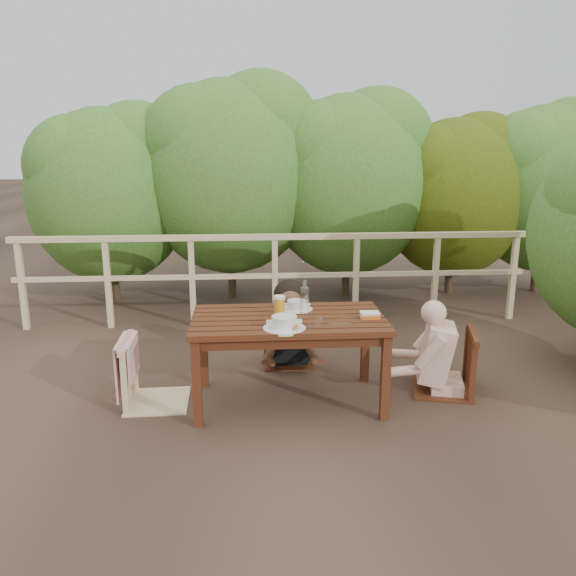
{
  "coord_description": "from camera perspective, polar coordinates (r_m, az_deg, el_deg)",
  "views": [
    {
      "loc": [
        -0.31,
        -4.12,
        1.95
      ],
      "look_at": [
        0.0,
        0.05,
        0.9
      ],
      "focal_mm": 35.79,
      "sensor_mm": 36.0,
      "label": 1
    }
  ],
  "objects": [
    {
      "name": "chair_left",
      "position": [
        4.48,
        -13.12,
        -5.28
      ],
      "size": [
        0.5,
        0.5,
        0.98
      ],
      "primitive_type": "cube",
      "rotation": [
        0.0,
        0.0,
        1.59
      ],
      "color": "#D3B483",
      "rests_on": "ground"
    },
    {
      "name": "table",
      "position": [
        4.44,
        0.05,
        -7.24
      ],
      "size": [
        1.45,
        0.82,
        0.67
      ],
      "primitive_type": "cube",
      "color": "#3F1C0D",
      "rests_on": "ground"
    },
    {
      "name": "bread_roll",
      "position": [
        4.04,
        0.21,
        -3.85
      ],
      "size": [
        0.12,
        0.09,
        0.07
      ],
      "primitive_type": "ellipsoid",
      "color": "olive",
      "rests_on": "table"
    },
    {
      "name": "diner_right",
      "position": [
        4.72,
        15.87,
        -2.86
      ],
      "size": [
        0.72,
        0.64,
        1.24
      ],
      "primitive_type": null,
      "rotation": [
        0.0,
        0.0,
        1.32
      ],
      "color": "#DEAD97",
      "rests_on": "ground"
    },
    {
      "name": "soup_near",
      "position": [
        4.07,
        -0.37,
        -3.49
      ],
      "size": [
        0.3,
        0.3,
        0.1
      ],
      "primitive_type": "cylinder",
      "color": "white",
      "rests_on": "table"
    },
    {
      "name": "railing",
      "position": [
        6.3,
        -1.31,
        0.83
      ],
      "size": [
        5.6,
        0.1,
        1.01
      ],
      "primitive_type": "cube",
      "color": "#D3B483",
      "rests_on": "ground"
    },
    {
      "name": "hedge_row",
      "position": [
        7.36,
        1.33,
        13.71
      ],
      "size": [
        6.6,
        1.6,
        3.8
      ],
      "primitive_type": null,
      "color": "#386221",
      "rests_on": "ground"
    },
    {
      "name": "ground",
      "position": [
        4.57,
        0.05,
        -11.16
      ],
      "size": [
        60.0,
        60.0,
        0.0
      ],
      "primitive_type": "plane",
      "color": "#4C3527",
      "rests_on": "ground"
    },
    {
      "name": "bottle",
      "position": [
        4.38,
        1.66,
        -1.01
      ],
      "size": [
        0.07,
        0.07,
        0.28
      ],
      "primitive_type": "cylinder",
      "color": "white",
      "rests_on": "table"
    },
    {
      "name": "beer_glass",
      "position": [
        4.37,
        -0.85,
        -1.82
      ],
      "size": [
        0.08,
        0.08,
        0.16
      ],
      "primitive_type": "cylinder",
      "color": "orange",
      "rests_on": "table"
    },
    {
      "name": "chair_right",
      "position": [
        4.75,
        15.42,
        -4.43
      ],
      "size": [
        0.59,
        0.59,
        0.97
      ],
      "primitive_type": "cube",
      "rotation": [
        0.0,
        0.0,
        -1.82
      ],
      "color": "#3F1C0D",
      "rests_on": "ground"
    },
    {
      "name": "butter_tub",
      "position": [
        4.34,
        8.13,
        -2.77
      ],
      "size": [
        0.15,
        0.11,
        0.06
      ],
      "primitive_type": "cube",
      "rotation": [
        0.0,
        0.0,
        -0.03
      ],
      "color": "silver",
      "rests_on": "table"
    },
    {
      "name": "woman",
      "position": [
        5.14,
        0.02,
        -0.91
      ],
      "size": [
        0.5,
        0.62,
        1.24
      ],
      "primitive_type": null,
      "rotation": [
        0.0,
        0.0,
        3.13
      ],
      "color": "black",
      "rests_on": "ground"
    },
    {
      "name": "tumbler",
      "position": [
        4.1,
        2.95,
        -3.53
      ],
      "size": [
        0.07,
        0.07,
        0.08
      ],
      "primitive_type": "cylinder",
      "color": "silver",
      "rests_on": "table"
    },
    {
      "name": "soup_far",
      "position": [
        4.53,
        0.87,
        -1.75
      ],
      "size": [
        0.25,
        0.25,
        0.08
      ],
      "primitive_type": "cylinder",
      "color": "silver",
      "rests_on": "table"
    },
    {
      "name": "chair_far",
      "position": [
        5.17,
        0.03,
        -2.74
      ],
      "size": [
        0.45,
        0.45,
        0.91
      ],
      "primitive_type": "cube",
      "rotation": [
        0.0,
        0.0,
        -0.01
      ],
      "color": "#3F1C0D",
      "rests_on": "ground"
    }
  ]
}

